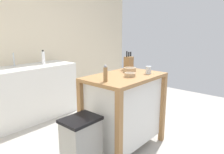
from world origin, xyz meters
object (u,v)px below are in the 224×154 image
object	(u,v)px
bowl_ceramic_small	(130,75)
bottle_dish_soap	(43,58)
bowl_stoneware_deep	(130,70)
sink_faucet	(14,60)
knife_block	(129,63)
drinking_cup	(148,70)
kitchen_island	(124,108)
trash_bin	(81,148)
pepper_grinder	(105,74)

from	to	relation	value
bowl_ceramic_small	bottle_dish_soap	bearing A→B (deg)	90.28
bowl_stoneware_deep	bottle_dish_soap	bearing A→B (deg)	97.81
bowl_stoneware_deep	sink_faucet	distance (m)	1.90
sink_faucet	bottle_dish_soap	distance (m)	0.46
knife_block	bottle_dish_soap	xyz separation A→B (m)	(-0.39, 1.50, -0.02)
drinking_cup	kitchen_island	bearing A→B (deg)	148.59
kitchen_island	sink_faucet	xyz separation A→B (m)	(-0.46, 1.85, 0.48)
kitchen_island	bottle_dish_soap	world-z (taller)	bottle_dish_soap
bowl_ceramic_small	drinking_cup	size ratio (longest dim) A/B	1.38
bowl_stoneware_deep	sink_faucet	bearing A→B (deg)	110.55
bowl_stoneware_deep	trash_bin	xyz separation A→B (m)	(-0.92, -0.10, -0.64)
drinking_cup	trash_bin	distance (m)	1.20
drinking_cup	pepper_grinder	size ratio (longest dim) A/B	0.52
kitchen_island	drinking_cup	world-z (taller)	drinking_cup
kitchen_island	pepper_grinder	distance (m)	0.62
sink_faucet	kitchen_island	bearing A→B (deg)	-75.87
pepper_grinder	sink_faucet	xyz separation A→B (m)	(-0.09, 1.89, -0.02)
drinking_cup	pepper_grinder	world-z (taller)	pepper_grinder
bowl_stoneware_deep	drinking_cup	world-z (taller)	drinking_cup
drinking_cup	sink_faucet	distance (m)	2.14
bowl_stoneware_deep	pepper_grinder	world-z (taller)	pepper_grinder
knife_block	bowl_stoneware_deep	xyz separation A→B (m)	(-0.16, -0.14, -0.06)
knife_block	bowl_ceramic_small	xyz separation A→B (m)	(-0.38, -0.30, -0.07)
kitchen_island	bowl_ceramic_small	world-z (taller)	bowl_ceramic_small
bottle_dish_soap	drinking_cup	bearing A→B (deg)	-81.21
kitchen_island	drinking_cup	size ratio (longest dim) A/B	10.42
bowl_stoneware_deep	drinking_cup	size ratio (longest dim) A/B	1.67
bowl_stoneware_deep	trash_bin	bearing A→B (deg)	-173.89
knife_block	bowl_ceramic_small	size ratio (longest dim) A/B	1.94
trash_bin	bottle_dish_soap	world-z (taller)	bottle_dish_soap
pepper_grinder	kitchen_island	bearing A→B (deg)	5.90
kitchen_island	pepper_grinder	world-z (taller)	pepper_grinder
drinking_cup	pepper_grinder	distance (m)	0.66
knife_block	trash_bin	bearing A→B (deg)	-167.52
bowl_stoneware_deep	trash_bin	world-z (taller)	bowl_stoneware_deep
pepper_grinder	bowl_stoneware_deep	bearing A→B (deg)	10.83
knife_block	drinking_cup	world-z (taller)	knife_block
sink_faucet	bottle_dish_soap	bearing A→B (deg)	-16.43
drinking_cup	sink_faucet	xyz separation A→B (m)	(-0.73, 2.01, 0.02)
drinking_cup	bottle_dish_soap	size ratio (longest dim) A/B	0.39
pepper_grinder	trash_bin	xyz separation A→B (m)	(-0.34, 0.01, -0.70)
pepper_grinder	bottle_dish_soap	distance (m)	1.79
bowl_stoneware_deep	bottle_dish_soap	distance (m)	1.66
drinking_cup	trash_bin	xyz separation A→B (m)	(-0.99, 0.13, -0.66)
knife_block	drinking_cup	distance (m)	0.39
bowl_stoneware_deep	bottle_dish_soap	world-z (taller)	bottle_dish_soap
bowl_ceramic_small	pepper_grinder	bearing A→B (deg)	172.33
trash_bin	bowl_ceramic_small	bearing A→B (deg)	-4.93
trash_bin	bowl_stoneware_deep	bearing A→B (deg)	6.11
kitchen_island	bowl_stoneware_deep	size ratio (longest dim) A/B	6.25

